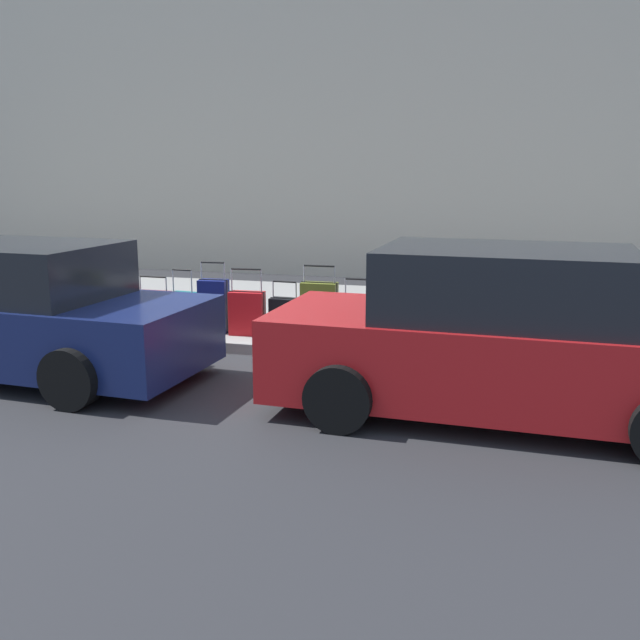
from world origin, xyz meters
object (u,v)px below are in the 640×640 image
at_px(suitcase_red_6, 247,313).
at_px(suitcase_maroon_9, 154,309).
at_px(parked_car_navy_1, 14,313).
at_px(parking_meter, 548,284).
at_px(suitcase_maroon_2, 395,315).
at_px(bollard_post, 45,295).
at_px(parked_car_red_0, 502,340).
at_px(suitcase_teal_1, 431,326).
at_px(suitcase_teal_8, 184,311).
at_px(fire_hydrant, 93,298).
at_px(suitcase_silver_3, 358,318).
at_px(suitcase_navy_0, 467,327).
at_px(suitcase_olive_4, 319,311).
at_px(suitcase_navy_7, 214,306).
at_px(suitcase_black_5, 285,317).

distance_m(suitcase_red_6, suitcase_maroon_9, 1.44).
bearing_deg(parked_car_navy_1, parking_meter, -159.01).
height_order(suitcase_maroon_2, bollard_post, suitcase_maroon_2).
bearing_deg(parked_car_red_0, suitcase_teal_1, -65.92).
height_order(suitcase_teal_8, parking_meter, parking_meter).
xyz_separation_m(suitcase_red_6, bollard_post, (3.13, 0.11, 0.13)).
height_order(suitcase_maroon_9, fire_hydrant, suitcase_maroon_9).
height_order(suitcase_teal_1, suitcase_maroon_9, suitcase_maroon_9).
bearing_deg(suitcase_silver_3, bollard_post, 2.69).
bearing_deg(parked_car_red_0, suitcase_navy_0, -77.63).
bearing_deg(suitcase_red_6, bollard_post, 2.02).
height_order(fire_hydrant, parking_meter, parking_meter).
xyz_separation_m(suitcase_silver_3, parking_meter, (-2.38, -0.18, 0.52)).
distance_m(suitcase_silver_3, fire_hydrant, 3.97).
relative_size(suitcase_navy_0, suitcase_maroon_2, 0.78).
xyz_separation_m(suitcase_navy_0, bollard_post, (6.10, 0.14, 0.16)).
bearing_deg(suitcase_teal_8, suitcase_navy_0, -179.42).
bearing_deg(bollard_post, fire_hydrant, -167.88).
bearing_deg(suitcase_teal_8, parked_car_red_0, 155.22).
xyz_separation_m(suitcase_silver_3, suitcase_olive_4, (0.52, 0.07, 0.08)).
relative_size(suitcase_navy_0, suitcase_navy_7, 0.83).
bearing_deg(suitcase_navy_0, suitcase_silver_3, -2.98).
bearing_deg(parking_meter, suitcase_navy_7, 3.25).
distance_m(fire_hydrant, parking_meter, 6.37).
height_order(suitcase_black_5, parked_car_navy_1, parked_car_navy_1).
relative_size(suitcase_maroon_2, fire_hydrant, 1.43).
bearing_deg(suitcase_maroon_9, suitcase_teal_1, 179.39).
xyz_separation_m(suitcase_red_6, suitcase_maroon_9, (1.44, -0.05, -0.03)).
height_order(suitcase_navy_7, parked_car_navy_1, parked_car_navy_1).
bearing_deg(parked_car_red_0, suitcase_navy_7, -27.72).
bearing_deg(suitcase_olive_4, parked_car_red_0, 139.39).
relative_size(suitcase_red_6, parked_car_red_0, 0.20).
bearing_deg(suitcase_navy_0, fire_hydrant, -0.06).
distance_m(suitcase_teal_1, suitcase_black_5, 2.00).
bearing_deg(suitcase_navy_0, suitcase_maroon_2, -5.02).
bearing_deg(suitcase_maroon_2, suitcase_teal_8, 2.36).
distance_m(suitcase_maroon_2, suitcase_black_5, 1.52).
bearing_deg(suitcase_silver_3, suitcase_red_6, 4.07).
bearing_deg(parking_meter, suitcase_teal_1, 11.19).
distance_m(suitcase_red_6, parked_car_red_0, 3.99).
distance_m(suitcase_maroon_2, parked_car_navy_1, 4.67).
xyz_separation_m(suitcase_maroon_2, parking_meter, (-1.89, -0.17, 0.47)).
height_order(suitcase_teal_1, bollard_post, bollard_post).
bearing_deg(suitcase_olive_4, suitcase_silver_3, -171.84).
bearing_deg(suitcase_maroon_2, parking_meter, -174.79).
bearing_deg(suitcase_silver_3, suitcase_black_5, 0.03).
distance_m(suitcase_navy_7, parked_car_red_0, 4.45).
xyz_separation_m(suitcase_maroon_9, bollard_post, (1.69, 0.16, 0.16)).
height_order(suitcase_red_6, parked_car_navy_1, parked_car_navy_1).
bearing_deg(suitcase_olive_4, suitcase_red_6, 1.97).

